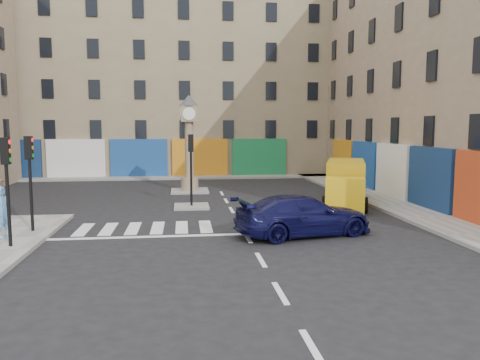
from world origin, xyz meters
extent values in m
plane|color=black|center=(0.00, 0.00, 0.00)|extent=(120.00, 120.00, 0.00)
cube|color=gray|center=(8.70, 10.00, 0.07)|extent=(2.60, 30.00, 0.15)
cube|color=gray|center=(-4.00, 22.20, 0.07)|extent=(32.00, 2.40, 0.15)
cube|color=gray|center=(-2.00, 8.00, 0.06)|extent=(1.80, 1.80, 0.12)
cube|color=gray|center=(-2.00, 14.00, 0.06)|extent=(2.40, 2.40, 0.12)
cube|color=#987E63|center=(15.00, 10.00, 8.00)|extent=(10.00, 30.00, 16.00)
cube|color=#8B795D|center=(-4.00, 28.00, 8.50)|extent=(32.00, 10.00, 17.00)
cylinder|color=black|center=(-8.30, 0.20, 1.55)|extent=(0.12, 0.12, 2.80)
cube|color=black|center=(-8.30, 0.20, 3.40)|extent=(0.28, 0.22, 0.90)
cylinder|color=black|center=(-8.30, 2.60, 1.55)|extent=(0.12, 0.12, 2.80)
cube|color=black|center=(-8.30, 2.60, 3.40)|extent=(0.28, 0.22, 0.90)
cylinder|color=black|center=(-2.00, 8.00, 1.52)|extent=(0.12, 0.12, 2.80)
cube|color=black|center=(-2.00, 8.00, 3.37)|extent=(0.28, 0.22, 0.90)
cylinder|color=#987E63|center=(-2.00, 14.00, 0.52)|extent=(1.10, 1.10, 0.80)
cylinder|color=#987E63|center=(-2.00, 14.00, 2.72)|extent=(0.56, 0.56, 3.60)
cube|color=#987E63|center=(-2.00, 14.00, 5.02)|extent=(1.00, 1.00, 1.00)
cylinder|color=white|center=(-2.00, 13.48, 5.02)|extent=(0.80, 0.06, 0.80)
cone|color=#333338|center=(-2.00, 14.00, 5.87)|extent=(1.20, 1.20, 0.70)
imported|color=black|center=(2.21, 1.19, 0.78)|extent=(5.76, 3.34, 1.57)
cube|color=gold|center=(6.57, 8.72, 1.22)|extent=(3.42, 5.06, 2.24)
cube|color=gold|center=(5.38, 5.42, 0.93)|extent=(2.14, 1.73, 1.66)
cube|color=black|center=(5.36, 5.37, 1.31)|extent=(1.85, 1.39, 0.68)
cylinder|color=black|center=(4.60, 6.12, 0.39)|extent=(0.49, 0.82, 0.78)
cylinder|color=black|center=(6.43, 5.45, 0.39)|extent=(0.49, 0.82, 0.78)
cylinder|color=black|center=(6.06, 10.15, 0.39)|extent=(0.49, 0.82, 0.78)
cylinder|color=black|center=(7.89, 9.48, 0.39)|extent=(0.49, 0.82, 0.78)
imported|color=#5C98D3|center=(-9.01, 1.62, 1.10)|extent=(0.66, 0.80, 1.89)
imported|color=#99795E|center=(-10.33, 4.99, 1.08)|extent=(0.95, 1.08, 1.86)
camera|label=1|loc=(-2.40, -16.25, 4.21)|focal=35.00mm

